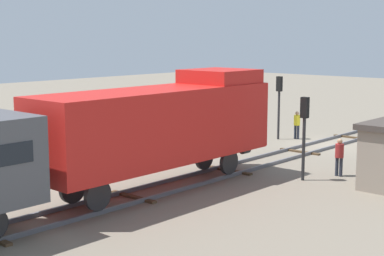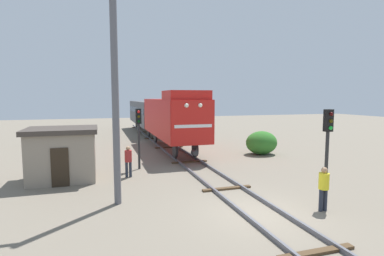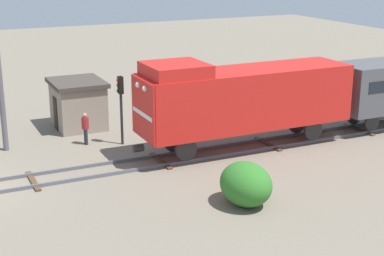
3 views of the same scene
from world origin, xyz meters
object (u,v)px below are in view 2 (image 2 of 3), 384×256
at_px(locomotive, 173,117).
at_px(relay_hut, 63,154).
at_px(traffic_signal_near, 328,138).
at_px(traffic_signal_far, 179,107).
at_px(worker_by_signal, 128,159).
at_px(traffic_signal_mid, 139,127).
at_px(passenger_car_leading, 147,112).
at_px(catenary_mast, 114,92).
at_px(worker_near_track, 324,185).

height_order(locomotive, relay_hut, locomotive).
height_order(traffic_signal_near, relay_hut, traffic_signal_near).
bearing_deg(traffic_signal_far, traffic_signal_near, -90.91).
bearing_deg(locomotive, relay_hut, -139.06).
bearing_deg(worker_by_signal, traffic_signal_mid, 108.83).
xyz_separation_m(passenger_car_leading, catenary_mast, (-5.06, -24.31, 1.99)).
distance_m(traffic_signal_mid, relay_hut, 4.43).
relative_size(locomotive, passenger_car_leading, 0.83).
distance_m(catenary_mast, relay_hut, 5.97).
xyz_separation_m(locomotive, relay_hut, (-7.50, -6.51, -1.38)).
distance_m(passenger_car_leading, traffic_signal_mid, 18.92).
distance_m(locomotive, traffic_signal_near, 13.70).
height_order(locomotive, worker_by_signal, locomotive).
bearing_deg(worker_near_track, passenger_car_leading, -17.43).
height_order(passenger_car_leading, worker_by_signal, passenger_car_leading).
bearing_deg(traffic_signal_far, passenger_car_leading, 157.59).
height_order(traffic_signal_mid, relay_hut, traffic_signal_mid).
height_order(passenger_car_leading, traffic_signal_mid, passenger_car_leading).
bearing_deg(traffic_signal_near, traffic_signal_mid, 129.37).
distance_m(traffic_signal_near, traffic_signal_far, 25.18).
bearing_deg(catenary_mast, relay_hut, 118.66).
bearing_deg(traffic_signal_mid, passenger_car_leading, 79.65).
height_order(locomotive, worker_near_track, locomotive).
bearing_deg(worker_near_track, traffic_signal_mid, 10.85).
bearing_deg(traffic_signal_far, locomotive, -106.90).
distance_m(worker_near_track, worker_by_signal, 9.70).
distance_m(traffic_signal_near, relay_hut, 12.75).
bearing_deg(traffic_signal_near, worker_near_track, -135.11).
distance_m(passenger_car_leading, relay_hut, 21.24).
relative_size(worker_near_track, relay_hut, 0.49).
xyz_separation_m(locomotive, worker_by_signal, (-4.20, -7.00, -1.78)).
bearing_deg(catenary_mast, passenger_car_leading, 78.25).
xyz_separation_m(traffic_signal_mid, worker_near_track, (5.80, -8.84, -1.55)).
height_order(passenger_car_leading, worker_near_track, passenger_car_leading).
xyz_separation_m(traffic_signal_mid, traffic_signal_far, (7.00, 17.13, 0.56)).
bearing_deg(passenger_car_leading, catenary_mast, -101.75).
bearing_deg(worker_near_track, catenary_mast, 44.73).
xyz_separation_m(traffic_signal_mid, relay_hut, (-4.10, -1.23, -1.16)).
xyz_separation_m(traffic_signal_mid, worker_by_signal, (-0.80, -1.73, -1.55)).
distance_m(traffic_signal_near, traffic_signal_mid, 10.40).
height_order(traffic_signal_far, worker_by_signal, traffic_signal_far).
bearing_deg(locomotive, traffic_signal_mid, -122.80).
xyz_separation_m(locomotive, catenary_mast, (-5.06, -10.97, 1.74)).
height_order(traffic_signal_near, traffic_signal_mid, traffic_signal_near).
height_order(traffic_signal_far, worker_near_track, traffic_signal_far).
relative_size(passenger_car_leading, worker_near_track, 8.24).
bearing_deg(passenger_car_leading, locomotive, -90.00).
xyz_separation_m(traffic_signal_far, relay_hut, (-11.10, -18.36, -1.72)).
xyz_separation_m(passenger_car_leading, traffic_signal_near, (3.20, -26.65, 0.15)).
relative_size(traffic_signal_mid, worker_near_track, 2.14).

